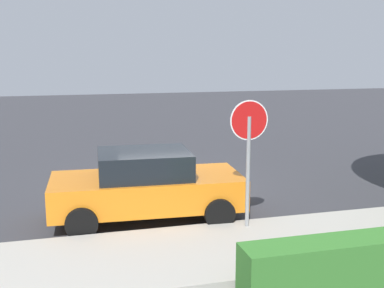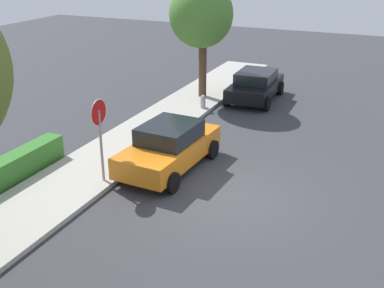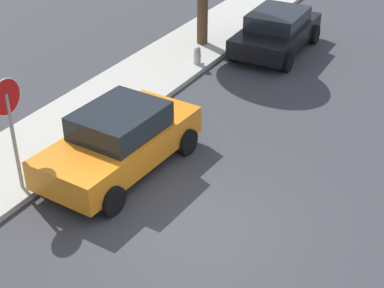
{
  "view_description": "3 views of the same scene",
  "coord_description": "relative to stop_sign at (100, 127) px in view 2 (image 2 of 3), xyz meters",
  "views": [
    {
      "loc": [
        2.63,
        12.45,
        3.59
      ],
      "look_at": [
        -0.35,
        1.23,
        1.37
      ],
      "focal_mm": 45.0,
      "sensor_mm": 36.0,
      "label": 1
    },
    {
      "loc": [
        -11.64,
        -3.97,
        6.72
      ],
      "look_at": [
        0.11,
        1.3,
        1.4
      ],
      "focal_mm": 45.0,
      "sensor_mm": 36.0,
      "label": 2
    },
    {
      "loc": [
        -8.01,
        -4.51,
        7.46
      ],
      "look_at": [
        0.64,
        0.43,
        1.47
      ],
      "focal_mm": 55.0,
      "sensor_mm": 36.0,
      "label": 3
    }
  ],
  "objects": [
    {
      "name": "ground_plane",
      "position": [
        0.81,
        -3.82,
        -1.85
      ],
      "size": [
        60.0,
        60.0,
        0.0
      ],
      "primitive_type": "plane",
      "color": "#38383D"
    },
    {
      "name": "sidewalk_curb",
      "position": [
        0.81,
        0.91,
        -1.78
      ],
      "size": [
        32.0,
        2.52,
        0.14
      ],
      "primitive_type": "cube",
      "color": "#B2ADA3",
      "rests_on": "ground_plane"
    },
    {
      "name": "stop_sign",
      "position": [
        0.0,
        0.0,
        0.0
      ],
      "size": [
        0.79,
        0.08,
        2.69
      ],
      "color": "gray",
      "rests_on": "ground_plane"
    },
    {
      "name": "parked_car_orange",
      "position": [
        1.82,
        -1.32,
        -1.08
      ],
      "size": [
        4.17,
        2.18,
        1.52
      ],
      "color": "orange",
      "rests_on": "ground_plane"
    },
    {
      "name": "parked_car_black",
      "position": [
        10.17,
        -1.6,
        -1.14
      ],
      "size": [
        3.99,
        2.12,
        1.37
      ],
      "color": "black",
      "rests_on": "ground_plane"
    },
    {
      "name": "street_tree_near_corner",
      "position": [
        9.21,
        0.76,
        2.02
      ],
      "size": [
        2.85,
        2.85,
        5.39
      ],
      "color": "#513823",
      "rests_on": "ground_plane"
    },
    {
      "name": "fire_hydrant",
      "position": [
        7.7,
        -0.01,
        -1.49
      ],
      "size": [
        0.3,
        0.22,
        0.72
      ],
      "color": "#A5A5A8",
      "rests_on": "ground_plane"
    }
  ]
}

